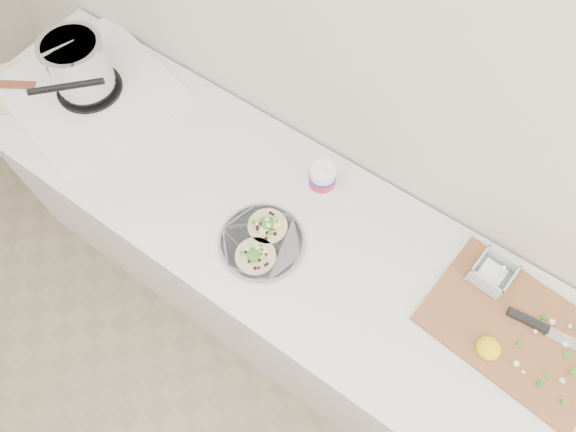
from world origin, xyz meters
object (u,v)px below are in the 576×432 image
Objects in this scene: tub at (323,177)px; cutboard at (516,322)px; taco_plate at (262,241)px; stove at (83,74)px; bacon_plate at (14,87)px.

cutboard is (0.71, -0.06, -0.05)m from tub.
tub is (0.04, 0.28, 0.05)m from taco_plate.
stove reaches higher than bacon_plate.
tub is 0.71m from cutboard.
tub is at bearing -179.90° from cutboard.
stove is at bearing 31.55° from bacon_plate.
tub reaches higher than bacon_plate.
tub is at bearing 81.67° from taco_plate.
taco_plate is at bearing 4.46° from stove.
cutboard is (1.64, 0.08, -0.07)m from stove.
tub is 1.21m from bacon_plate.
stove is 2.70× the size of bacon_plate.
stove is 0.30m from bacon_plate.
taco_plate is at bearing 1.03° from bacon_plate.
bacon_plate is (-0.25, -0.15, -0.09)m from stove.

